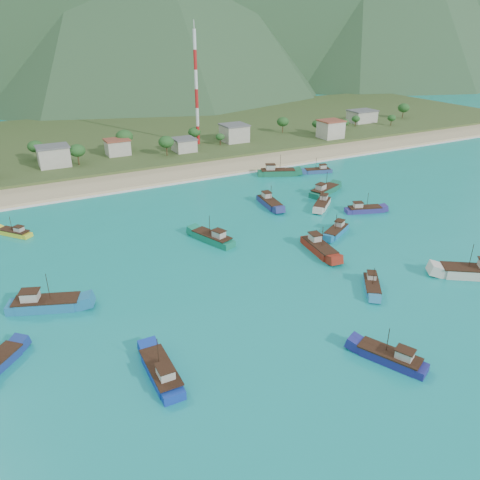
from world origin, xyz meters
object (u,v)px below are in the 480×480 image
boat_2 (390,358)px  boat_6 (473,272)px  boat_23 (364,210)px  boat_3 (322,204)px  boat_11 (319,248)px  radio_tower (196,89)px  boat_21 (46,304)px  boat_12 (277,173)px  boat_4 (269,203)px  boat_22 (372,286)px  boat_17 (162,373)px  boat_26 (318,171)px  boat_0 (324,191)px  boat_27 (336,231)px  boat_16 (15,233)px  boat_15 (213,238)px

boat_2 → boat_6: bearing=-5.8°
boat_23 → boat_2: bearing=-18.5°
boat_3 → boat_11: boat_11 is taller
radio_tower → boat_21: (-68.51, -93.64, -21.32)m
boat_21 → boat_12: bearing=142.9°
boat_4 → boat_22: bearing=89.8°
radio_tower → boat_12: (7.84, -45.90, -21.33)m
boat_17 → boat_26: size_ratio=1.14×
boat_21 → boat_4: bearing=133.7°
boat_3 → boat_4: bearing=17.2°
boat_3 → boat_23: 10.93m
boat_2 → boat_12: bearing=43.1°
boat_12 → boat_0: bearing=30.4°
boat_27 → boat_6: bearing=170.7°
boat_17 → boat_22: (42.38, 4.83, -0.26)m
boat_21 → boat_27: (64.09, 1.94, -0.31)m
boat_0 → boat_22: size_ratio=1.44×
boat_16 → boat_2: bearing=-99.3°
boat_27 → radio_tower: bearing=-32.2°
boat_0 → boat_27: boat_0 is taller
boat_17 → boat_27: 59.06m
boat_16 → boat_12: bearing=-31.9°
boat_0 → boat_21: boat_21 is taller
boat_15 → boat_6: bearing=-65.2°
boat_16 → boat_27: boat_27 is taller
boat_6 → boat_0: bearing=29.5°
radio_tower → boat_16: radio_tower is taller
boat_16 → boat_21: size_ratio=0.63×
boat_15 → boat_21: (-36.74, -11.44, 0.12)m
boat_0 → boat_3: 10.83m
boat_2 → boat_12: (34.06, 85.72, 0.22)m
boat_11 → boat_27: bearing=-141.2°
radio_tower → boat_3: radio_tower is taller
boat_11 → boat_26: size_ratio=1.21×
boat_3 → boat_27: size_ratio=0.98×
boat_12 → boat_16: 79.50m
radio_tower → boat_12: size_ratio=3.30×
boat_6 → boat_26: boat_6 is taller
boat_15 → boat_17: (-24.86, -37.12, -0.03)m
boat_4 → boat_17: bearing=53.4°
boat_2 → boat_26: bearing=34.7°
boat_3 → boat_12: size_ratio=0.74×
boat_12 → boat_23: (2.76, -38.16, -0.28)m
boat_12 → boat_21: boat_21 is taller
boat_0 → boat_22: (-24.63, -46.98, -0.32)m
boat_2 → boat_21: boat_21 is taller
boat_6 → boat_15: size_ratio=1.08×
boat_3 → boat_27: (-7.86, -15.90, -0.05)m
radio_tower → boat_26: (21.18, -49.69, -21.65)m
boat_0 → boat_17: (-67.01, -51.82, -0.06)m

